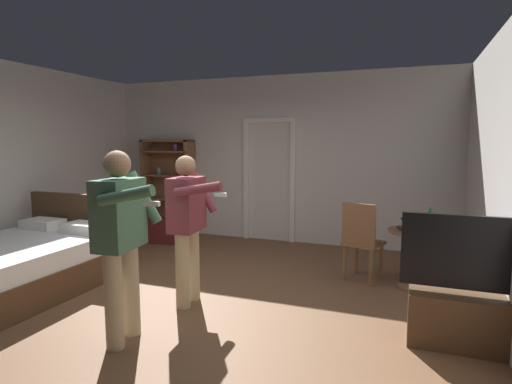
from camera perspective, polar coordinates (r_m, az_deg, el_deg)
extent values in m
plane|color=brown|center=(4.58, -10.60, -15.22)|extent=(6.83, 6.83, 0.00)
cube|color=beige|center=(7.14, 2.38, 4.59)|extent=(6.29, 0.12, 2.84)
cube|color=white|center=(7.25, -1.32, 1.49)|extent=(0.08, 0.08, 2.05)
cube|color=white|center=(6.98, 5.18, 1.25)|extent=(0.08, 0.08, 2.05)
cube|color=white|center=(7.07, 1.90, 9.99)|extent=(0.93, 0.08, 0.08)
cube|color=#4C331E|center=(5.61, -30.20, -9.99)|extent=(1.60, 1.97, 0.35)
cube|color=white|center=(5.53, -30.38, -7.16)|extent=(1.54, 1.91, 0.22)
cube|color=#4C331E|center=(6.14, -23.55, -4.96)|extent=(1.60, 0.08, 1.02)
cube|color=white|center=(6.20, -27.62, -3.95)|extent=(0.50, 0.34, 0.12)
cube|color=white|center=(5.70, -22.87, -4.60)|extent=(0.50, 0.34, 0.12)
cube|color=brown|center=(8.05, -14.99, 0.78)|extent=(0.06, 0.32, 1.76)
cube|color=brown|center=(7.55, -9.19, 0.53)|extent=(0.06, 0.32, 1.76)
cube|color=brown|center=(7.75, -12.35, 7.01)|extent=(1.00, 0.32, 0.04)
cube|color=brown|center=(7.92, -11.60, 0.78)|extent=(1.00, 0.02, 1.76)
cube|color=brown|center=(7.89, -12.06, -4.11)|extent=(0.94, 0.32, 0.03)
cube|color=brown|center=(7.82, -12.14, -0.94)|extent=(0.94, 0.32, 0.03)
cylinder|color=purple|center=(7.73, -11.25, -0.45)|extent=(0.07, 0.07, 0.12)
cube|color=brown|center=(7.77, -12.23, 2.28)|extent=(0.94, 0.32, 0.03)
cylinder|color=slate|center=(7.87, -13.40, 2.88)|extent=(0.08, 0.08, 0.13)
cube|color=brown|center=(7.75, -12.31, 5.53)|extent=(0.94, 0.32, 0.03)
cylinder|color=purple|center=(7.65, -11.21, 6.09)|extent=(0.07, 0.07, 0.12)
cube|color=#4C331E|center=(4.01, 27.21, -15.65)|extent=(0.91, 0.40, 0.46)
cube|color=black|center=(3.82, 27.74, -7.54)|extent=(1.07, 0.05, 0.62)
cube|color=#546ABB|center=(3.84, 27.68, -7.43)|extent=(1.01, 0.01, 0.56)
cylinder|color=brown|center=(5.21, 21.28, -8.93)|extent=(0.08, 0.08, 0.67)
cylinder|color=brown|center=(5.30, 21.13, -12.26)|extent=(0.38, 0.38, 0.03)
cylinder|color=brown|center=(5.13, 21.46, -5.16)|extent=(0.63, 0.63, 0.03)
cube|color=black|center=(5.12, 21.13, -4.85)|extent=(0.37, 0.30, 0.02)
cube|color=black|center=(4.99, 21.60, -3.87)|extent=(0.36, 0.28, 0.06)
cube|color=#2A324F|center=(4.99, 21.58, -3.85)|extent=(0.33, 0.24, 0.05)
cylinder|color=#1A582A|center=(5.03, 23.14, -3.94)|extent=(0.06, 0.06, 0.23)
cylinder|color=#1A582A|center=(5.00, 23.22, -2.31)|extent=(0.03, 0.03, 0.06)
cylinder|color=brown|center=(5.44, 17.12, -9.27)|extent=(0.04, 0.04, 0.45)
cylinder|color=brown|center=(5.57, 13.83, -8.79)|extent=(0.04, 0.04, 0.45)
cylinder|color=brown|center=(5.14, 15.72, -10.20)|extent=(0.04, 0.04, 0.45)
cylinder|color=brown|center=(5.27, 12.26, -9.65)|extent=(0.04, 0.04, 0.45)
cube|color=brown|center=(5.29, 14.82, -6.92)|extent=(0.53, 0.53, 0.04)
cube|color=brown|center=(5.08, 14.14, -4.35)|extent=(0.41, 0.17, 0.50)
cylinder|color=tan|center=(3.90, -17.09, -12.91)|extent=(0.15, 0.15, 0.83)
cylinder|color=tan|center=(3.69, -19.26, -14.13)|extent=(0.15, 0.15, 0.83)
cube|color=#3F664C|center=(3.61, -18.57, -2.91)|extent=(0.31, 0.49, 0.59)
sphere|color=#936B4C|center=(3.57, -18.83, 3.71)|extent=(0.22, 0.22, 0.22)
cylinder|color=#3F664C|center=(3.77, -15.36, -0.77)|extent=(0.33, 0.12, 0.48)
cylinder|color=#3F664C|center=(3.25, -17.75, -0.48)|extent=(0.48, 0.14, 0.18)
cube|color=white|center=(3.12, -14.35, -1.58)|extent=(0.12, 0.05, 0.04)
cylinder|color=tan|center=(4.58, -8.84, -9.89)|extent=(0.15, 0.15, 0.79)
cylinder|color=tan|center=(4.37, -10.20, -10.76)|extent=(0.15, 0.15, 0.79)
cube|color=brown|center=(4.32, -9.68, -1.69)|extent=(0.29, 0.46, 0.56)
sphere|color=#936B4C|center=(4.28, -9.79, 3.61)|extent=(0.22, 0.22, 0.22)
cylinder|color=brown|center=(4.49, -7.34, -0.04)|extent=(0.32, 0.12, 0.46)
cylinder|color=brown|center=(3.98, -8.12, 0.37)|extent=(0.50, 0.13, 0.17)
cube|color=white|center=(3.87, -5.00, -0.37)|extent=(0.12, 0.05, 0.04)
cube|color=#4C1919|center=(7.21, -12.83, -5.26)|extent=(0.66, 0.39, 0.42)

